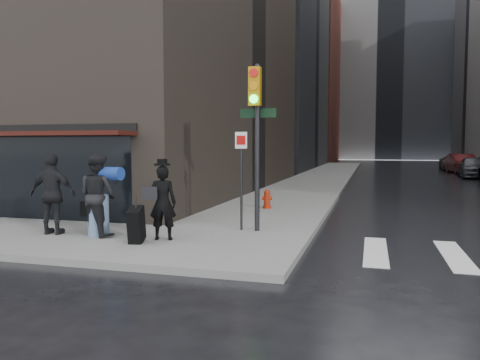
{
  "coord_description": "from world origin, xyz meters",
  "views": [
    {
      "loc": [
        3.37,
        -9.57,
        2.31
      ],
      "look_at": [
        -0.38,
        3.74,
        1.3
      ],
      "focal_mm": 35.0,
      "sensor_mm": 36.0,
      "label": 1
    }
  ],
  "objects_px": {
    "parked_car_5": "(462,164)",
    "parked_car_6": "(455,162)",
    "man_jeans": "(98,195)",
    "man_greycoat": "(53,194)",
    "parked_car_4": "(473,167)",
    "fire_hydrant": "(267,200)",
    "man_overcoat": "(157,206)",
    "traffic_light": "(255,124)"
  },
  "relations": [
    {
      "from": "man_overcoat",
      "to": "traffic_light",
      "type": "relative_size",
      "value": 0.45
    },
    {
      "from": "man_jeans",
      "to": "parked_car_4",
      "type": "height_order",
      "value": "man_jeans"
    },
    {
      "from": "fire_hydrant",
      "to": "man_greycoat",
      "type": "bearing_deg",
      "value": -123.39
    },
    {
      "from": "man_jeans",
      "to": "parked_car_5",
      "type": "xyz_separation_m",
      "value": [
        13.58,
        32.61,
        -0.31
      ]
    },
    {
      "from": "man_jeans",
      "to": "fire_hydrant",
      "type": "bearing_deg",
      "value": -97.06
    },
    {
      "from": "traffic_light",
      "to": "fire_hydrant",
      "type": "bearing_deg",
      "value": 100.31
    },
    {
      "from": "man_greycoat",
      "to": "parked_car_6",
      "type": "bearing_deg",
      "value": -118.45
    },
    {
      "from": "parked_car_5",
      "to": "fire_hydrant",
      "type": "bearing_deg",
      "value": -116.46
    },
    {
      "from": "traffic_light",
      "to": "parked_car_6",
      "type": "distance_m",
      "value": 38.1
    },
    {
      "from": "fire_hydrant",
      "to": "parked_car_4",
      "type": "bearing_deg",
      "value": 63.5
    },
    {
      "from": "traffic_light",
      "to": "fire_hydrant",
      "type": "distance_m",
      "value": 5.03
    },
    {
      "from": "man_jeans",
      "to": "man_greycoat",
      "type": "relative_size",
      "value": 1.0
    },
    {
      "from": "man_greycoat",
      "to": "parked_car_6",
      "type": "xyz_separation_m",
      "value": [
        15.08,
        38.3,
        -0.39
      ]
    },
    {
      "from": "parked_car_4",
      "to": "traffic_light",
      "type": "bearing_deg",
      "value": -106.07
    },
    {
      "from": "man_jeans",
      "to": "parked_car_5",
      "type": "relative_size",
      "value": 0.39
    },
    {
      "from": "traffic_light",
      "to": "fire_hydrant",
      "type": "xyz_separation_m",
      "value": [
        -0.64,
        4.37,
        -2.41
      ]
    },
    {
      "from": "man_greycoat",
      "to": "parked_car_5",
      "type": "bearing_deg",
      "value": -121.2
    },
    {
      "from": "man_jeans",
      "to": "parked_car_5",
      "type": "height_order",
      "value": "man_jeans"
    },
    {
      "from": "fire_hydrant",
      "to": "parked_car_6",
      "type": "bearing_deg",
      "value": 71.04
    },
    {
      "from": "parked_car_4",
      "to": "parked_car_6",
      "type": "relative_size",
      "value": 0.86
    },
    {
      "from": "parked_car_5",
      "to": "parked_car_6",
      "type": "xyz_separation_m",
      "value": [
        0.33,
        5.55,
        -0.08
      ]
    },
    {
      "from": "man_overcoat",
      "to": "fire_hydrant",
      "type": "relative_size",
      "value": 2.91
    },
    {
      "from": "man_overcoat",
      "to": "man_jeans",
      "type": "relative_size",
      "value": 0.97
    },
    {
      "from": "man_greycoat",
      "to": "traffic_light",
      "type": "height_order",
      "value": "traffic_light"
    },
    {
      "from": "man_overcoat",
      "to": "fire_hydrant",
      "type": "xyz_separation_m",
      "value": [
        1.22,
        6.08,
        -0.5
      ]
    },
    {
      "from": "man_overcoat",
      "to": "man_jeans",
      "type": "height_order",
      "value": "man_jeans"
    },
    {
      "from": "man_greycoat",
      "to": "parked_car_6",
      "type": "distance_m",
      "value": 41.16
    },
    {
      "from": "man_greycoat",
      "to": "traffic_light",
      "type": "relative_size",
      "value": 0.47
    },
    {
      "from": "traffic_light",
      "to": "parked_car_4",
      "type": "relative_size",
      "value": 0.9
    },
    {
      "from": "man_jeans",
      "to": "parked_car_4",
      "type": "xyz_separation_m",
      "value": [
        13.37,
        27.06,
        -0.34
      ]
    },
    {
      "from": "man_overcoat",
      "to": "parked_car_5",
      "type": "relative_size",
      "value": 0.38
    },
    {
      "from": "man_jeans",
      "to": "man_greycoat",
      "type": "bearing_deg",
      "value": 25.27
    },
    {
      "from": "man_jeans",
      "to": "parked_car_6",
      "type": "xyz_separation_m",
      "value": [
        13.91,
        38.16,
        -0.38
      ]
    },
    {
      "from": "parked_car_5",
      "to": "man_jeans",
      "type": "bearing_deg",
      "value": -117.13
    },
    {
      "from": "man_jeans",
      "to": "parked_car_4",
      "type": "bearing_deg",
      "value": -97.81
    },
    {
      "from": "man_overcoat",
      "to": "traffic_light",
      "type": "bearing_deg",
      "value": -150.77
    },
    {
      "from": "man_greycoat",
      "to": "parked_car_5",
      "type": "height_order",
      "value": "man_greycoat"
    },
    {
      "from": "man_jeans",
      "to": "parked_car_6",
      "type": "bearing_deg",
      "value": -91.55
    },
    {
      "from": "parked_car_6",
      "to": "man_overcoat",
      "type": "bearing_deg",
      "value": -105.0
    },
    {
      "from": "parked_car_6",
      "to": "fire_hydrant",
      "type": "bearing_deg",
      "value": -106.17
    },
    {
      "from": "man_greycoat",
      "to": "traffic_light",
      "type": "distance_m",
      "value": 5.24
    },
    {
      "from": "man_overcoat",
      "to": "parked_car_4",
      "type": "distance_m",
      "value": 29.63
    }
  ]
}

